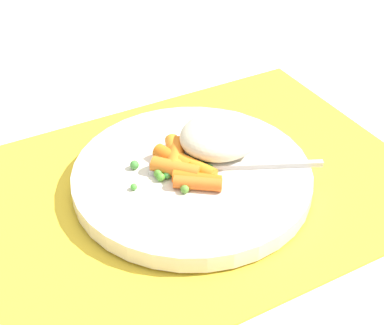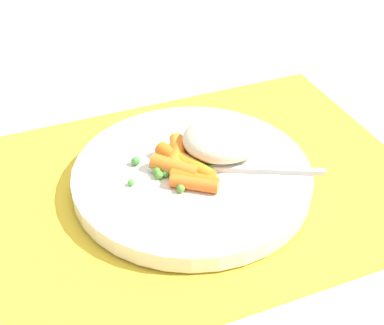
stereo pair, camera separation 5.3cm
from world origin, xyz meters
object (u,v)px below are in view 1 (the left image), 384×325
Objects in this scene: plate at (192,177)px; rice_mound at (220,136)px; fork at (217,167)px; carrot_portion at (183,165)px.

rice_mound reaches higher than plate.
fork is (-0.02, 0.01, 0.01)m from plate.
plate is at bearing 20.17° from rice_mound.
rice_mound is at bearing -166.11° from carrot_portion.
fork is (0.02, 0.03, -0.02)m from rice_mound.
rice_mound is 0.89× the size of carrot_portion.
rice_mound is (-0.04, -0.02, 0.03)m from plate.
rice_mound reaches higher than fork.
plate is at bearing -25.38° from fork.
fork is at bearing 156.85° from carrot_portion.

